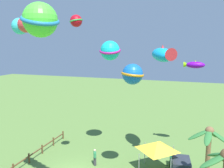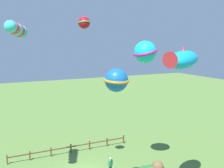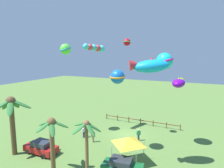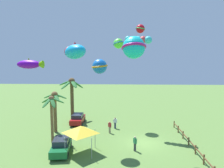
# 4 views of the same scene
# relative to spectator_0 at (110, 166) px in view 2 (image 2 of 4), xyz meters

# --- Properties ---
(rail_fence) EXTENTS (12.57, 0.12, 0.95)m
(rail_fence) POSITION_rel_spectator_0_xyz_m (1.59, -6.11, -0.23)
(rail_fence) COLOR brown
(rail_fence) RESTS_ON ground
(spectator_0) EXTENTS (0.49, 0.39, 1.59)m
(spectator_0) POSITION_rel_spectator_0_xyz_m (0.00, 0.00, 0.00)
(spectator_0) COLOR #38383D
(spectator_0) RESTS_ON ground
(kite_fish_0) EXTENTS (3.99, 3.03, 1.63)m
(kite_fish_0) POSITION_rel_spectator_0_xyz_m (-2.61, 5.63, 9.44)
(kite_fish_0) COLOR #119DE1
(kite_tube_1) EXTENTS (1.95, 3.52, 1.16)m
(kite_tube_1) POSITION_rel_spectator_0_xyz_m (7.04, -0.91, 11.47)
(kite_tube_1) COLOR #38CCDA
(kite_ball_3) EXTENTS (1.17, 1.17, 0.94)m
(kite_ball_3) POSITION_rel_spectator_0_xyz_m (2.01, -0.57, 12.09)
(kite_ball_3) COLOR red
(kite_ball_4) EXTENTS (1.98, 1.99, 1.60)m
(kite_ball_4) POSITION_rel_spectator_0_xyz_m (1.40, 3.82, 8.05)
(kite_ball_4) COLOR blue
(kite_ball_6) EXTENTS (2.39, 2.40, 1.92)m
(kite_ball_6) POSITION_rel_spectator_0_xyz_m (-3.07, 0.43, 9.75)
(kite_ball_6) COLOR #15C7CF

